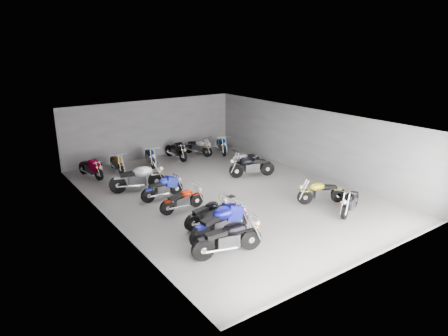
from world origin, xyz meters
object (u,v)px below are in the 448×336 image
(motorcycle_left_f, at_px, (138,178))
(motorcycle_back_f, at_px, (221,145))
(motorcycle_left_b, at_px, (221,223))
(motorcycle_right_f, at_px, (246,160))
(motorcycle_back_b, at_px, (117,163))
(motorcycle_back_d, at_px, (176,150))
(motorcycle_back_e, at_px, (198,147))
(motorcycle_back_c, at_px, (150,157))
(motorcycle_left_d, at_px, (183,200))
(motorcycle_left_a, at_px, (228,238))
(motorcycle_right_b, at_px, (321,192))
(motorcycle_right_a, at_px, (350,201))
(motorcycle_right_e, at_px, (251,166))
(motorcycle_left_c, at_px, (208,213))
(drain_grate, at_px, (231,196))
(motorcycle_back_a, at_px, (91,168))
(motorcycle_left_e, at_px, (163,188))

(motorcycle_left_f, bearing_deg, motorcycle_back_f, 130.47)
(motorcycle_left_b, height_order, motorcycle_left_f, motorcycle_left_b)
(motorcycle_right_f, distance_m, motorcycle_back_b, 6.48)
(motorcycle_right_f, bearing_deg, motorcycle_back_d, 24.68)
(motorcycle_back_e, bearing_deg, motorcycle_back_c, -12.67)
(motorcycle_left_d, xyz_separation_m, motorcycle_back_c, (1.54, 6.17, 0.03))
(motorcycle_left_a, distance_m, motorcycle_right_b, 5.54)
(motorcycle_left_d, height_order, motorcycle_right_f, motorcycle_left_d)
(motorcycle_left_a, height_order, motorcycle_right_a, motorcycle_left_a)
(motorcycle_back_e, height_order, motorcycle_back_f, motorcycle_back_f)
(motorcycle_right_e, height_order, motorcycle_back_c, motorcycle_right_e)
(motorcycle_right_f, bearing_deg, motorcycle_left_c, 125.47)
(motorcycle_back_f, bearing_deg, motorcycle_right_b, 105.01)
(motorcycle_right_b, distance_m, motorcycle_right_f, 5.41)
(motorcycle_back_c, bearing_deg, motorcycle_back_b, 12.95)
(motorcycle_right_a, bearing_deg, motorcycle_left_b, 55.52)
(motorcycle_left_a, bearing_deg, motorcycle_right_a, 99.66)
(motorcycle_left_b, bearing_deg, motorcycle_right_e, 125.96)
(drain_grate, height_order, motorcycle_back_f, motorcycle_back_f)
(motorcycle_left_b, relative_size, motorcycle_right_a, 1.30)
(motorcycle_left_d, distance_m, motorcycle_right_b, 5.52)
(motorcycle_left_d, height_order, motorcycle_back_c, motorcycle_back_c)
(motorcycle_right_b, relative_size, motorcycle_right_e, 0.89)
(motorcycle_left_a, bearing_deg, motorcycle_right_e, 146.65)
(motorcycle_right_b, distance_m, motorcycle_back_a, 10.72)
(motorcycle_left_d, bearing_deg, motorcycle_back_a, -166.13)
(motorcycle_left_a, relative_size, motorcycle_right_a, 1.23)
(motorcycle_right_f, height_order, motorcycle_back_d, motorcycle_back_d)
(motorcycle_right_e, relative_size, motorcycle_back_d, 1.03)
(motorcycle_back_a, relative_size, motorcycle_back_e, 0.99)
(motorcycle_left_b, bearing_deg, motorcycle_right_b, 85.94)
(motorcycle_right_a, distance_m, motorcycle_right_e, 5.50)
(motorcycle_left_d, height_order, motorcycle_left_e, motorcycle_left_e)
(motorcycle_left_a, relative_size, motorcycle_back_a, 1.17)
(motorcycle_right_f, relative_size, motorcycle_back_d, 0.89)
(drain_grate, bearing_deg, motorcycle_back_d, 82.29)
(motorcycle_left_c, distance_m, motorcycle_left_d, 1.62)
(motorcycle_left_c, height_order, motorcycle_left_f, motorcycle_left_f)
(drain_grate, relative_size, motorcycle_back_c, 0.16)
(motorcycle_back_a, bearing_deg, motorcycle_right_e, 131.84)
(motorcycle_left_c, bearing_deg, motorcycle_left_b, -17.30)
(motorcycle_back_d, bearing_deg, motorcycle_back_e, 177.31)
(motorcycle_left_a, xyz_separation_m, motorcycle_back_e, (5.15, 10.17, -0.06))
(motorcycle_right_a, bearing_deg, motorcycle_left_c, 43.21)
(motorcycle_left_d, height_order, motorcycle_back_b, motorcycle_left_d)
(motorcycle_right_a, distance_m, motorcycle_right_b, 1.30)
(motorcycle_left_c, height_order, motorcycle_back_d, motorcycle_back_d)
(motorcycle_right_b, xyz_separation_m, motorcycle_back_f, (1.07, 8.54, 0.01))
(motorcycle_right_a, relative_size, motorcycle_back_b, 1.00)
(motorcycle_right_f, distance_m, motorcycle_back_a, 7.58)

